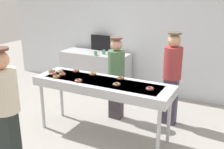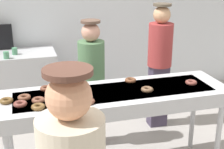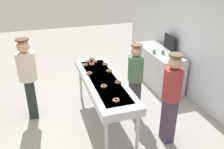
# 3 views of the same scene
# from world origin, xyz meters

# --- Properties ---
(ground_plane) EXTENTS (16.00, 16.00, 0.00)m
(ground_plane) POSITION_xyz_m (0.00, 0.00, 0.00)
(ground_plane) COLOR #9E9993
(back_wall) EXTENTS (8.00, 0.12, 2.84)m
(back_wall) POSITION_xyz_m (0.00, 2.29, 1.42)
(back_wall) COLOR silver
(back_wall) RESTS_ON ground
(fryer_conveyor) EXTENTS (2.30, 0.69, 0.97)m
(fryer_conveyor) POSITION_xyz_m (0.00, 0.00, 0.89)
(fryer_conveyor) COLOR #B7BABF
(fryer_conveyor) RESTS_ON ground
(chocolate_donut_0) EXTENTS (0.13, 0.13, 0.04)m
(chocolate_donut_0) POSITION_xyz_m (-0.91, -0.09, 0.98)
(chocolate_donut_0) COLOR brown
(chocolate_donut_0) RESTS_ON fryer_conveyor
(chocolate_donut_1) EXTENTS (0.12, 0.12, 0.04)m
(chocolate_donut_1) POSITION_xyz_m (0.23, 0.21, 0.98)
(chocolate_donut_1) COLOR brown
(chocolate_donut_1) RESTS_ON fryer_conveyor
(chocolate_donut_2) EXTENTS (0.16, 0.16, 0.04)m
(chocolate_donut_2) POSITION_xyz_m (-0.30, 0.20, 0.98)
(chocolate_donut_2) COLOR brown
(chocolate_donut_2) RESTS_ON fryer_conveyor
(chocolate_donut_3) EXTENTS (0.15, 0.15, 0.04)m
(chocolate_donut_3) POSITION_xyz_m (-0.65, 0.22, 0.98)
(chocolate_donut_3) COLOR brown
(chocolate_donut_3) RESTS_ON fryer_conveyor
(chocolate_donut_4) EXTENTS (0.16, 0.16, 0.04)m
(chocolate_donut_4) POSITION_xyz_m (-0.87, 0.05, 0.98)
(chocolate_donut_4) COLOR brown
(chocolate_donut_4) RESTS_ON fryer_conveyor
(chocolate_donut_5) EXTENTS (0.16, 0.16, 0.04)m
(chocolate_donut_5) POSITION_xyz_m (0.82, -0.03, 0.98)
(chocolate_donut_5) COLOR brown
(chocolate_donut_5) RESTS_ON fryer_conveyor
(chocolate_donut_6) EXTENTS (0.17, 0.17, 0.04)m
(chocolate_donut_6) POSITION_xyz_m (-0.32, -0.20, 0.98)
(chocolate_donut_6) COLOR brown
(chocolate_donut_6) RESTS_ON fryer_conveyor
(chocolate_donut_7) EXTENTS (0.17, 0.17, 0.04)m
(chocolate_donut_7) POSITION_xyz_m (0.30, -0.08, 0.98)
(chocolate_donut_7) COLOR brown
(chocolate_donut_7) RESTS_ON fryer_conveyor
(chocolate_donut_8) EXTENTS (0.17, 0.17, 0.04)m
(chocolate_donut_8) POSITION_xyz_m (-0.75, -0.05, 0.98)
(chocolate_donut_8) COLOR brown
(chocolate_donut_8) RESTS_ON fryer_conveyor
(chocolate_donut_9) EXTENTS (0.13, 0.13, 0.04)m
(chocolate_donut_9) POSITION_xyz_m (-0.76, -0.20, 0.98)
(chocolate_donut_9) COLOR brown
(chocolate_donut_9) RESTS_ON fryer_conveyor
(chocolate_donut_10) EXTENTS (0.17, 0.17, 0.04)m
(chocolate_donut_10) POSITION_xyz_m (-1.03, 0.01, 0.98)
(chocolate_donut_10) COLOR brown
(chocolate_donut_10) RESTS_ON fryer_conveyor
(worker_baker) EXTENTS (0.32, 0.32, 1.68)m
(worker_baker) POSITION_xyz_m (0.88, 0.93, 0.94)
(worker_baker) COLOR #3E354B
(worker_baker) RESTS_ON ground
(worker_assistant) EXTENTS (0.31, 0.31, 1.56)m
(worker_assistant) POSITION_xyz_m (-0.09, 0.69, 0.86)
(worker_assistant) COLOR #3D343B
(worker_assistant) RESTS_ON ground
(customer_waiting) EXTENTS (0.36, 0.36, 1.70)m
(customer_waiting) POSITION_xyz_m (-0.65, -1.37, 0.99)
(customer_waiting) COLOR #212926
(customer_waiting) RESTS_ON ground
(prep_counter) EXTENTS (1.67, 0.63, 0.93)m
(prep_counter) POSITION_xyz_m (-1.22, 1.84, 0.47)
(prep_counter) COLOR #B7BABF
(prep_counter) RESTS_ON ground
(paper_cup_0) EXTENTS (0.07, 0.07, 0.10)m
(paper_cup_0) POSITION_xyz_m (-0.95, 1.78, 0.98)
(paper_cup_0) COLOR #4C8C66
(paper_cup_0) RESTS_ON prep_counter
(paper_cup_1) EXTENTS (0.07, 0.07, 0.10)m
(paper_cup_1) POSITION_xyz_m (-1.06, 1.59, 0.98)
(paper_cup_1) COLOR #4C8C66
(paper_cup_1) RESTS_ON prep_counter
(menu_display) EXTENTS (0.51, 0.04, 0.38)m
(menu_display) POSITION_xyz_m (-1.22, 2.10, 1.12)
(menu_display) COLOR black
(menu_display) RESTS_ON prep_counter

